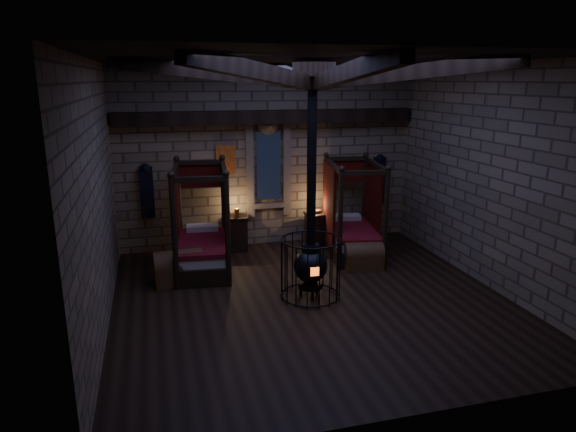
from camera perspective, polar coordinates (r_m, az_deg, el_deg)
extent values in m
cube|color=black|center=(9.48, 2.58, -9.24)|extent=(7.00, 7.00, 0.01)
cube|color=#847054|center=(12.16, -2.25, 6.53)|extent=(7.00, 0.02, 4.20)
cube|color=#847054|center=(5.70, 13.40, -3.71)|extent=(7.00, 0.02, 4.20)
cube|color=#847054|center=(8.47, -20.46, 1.86)|extent=(0.02, 7.00, 4.20)
cube|color=#847054|center=(10.42, 21.49, 4.06)|extent=(0.02, 7.00, 4.20)
cube|color=black|center=(8.65, 2.92, 17.04)|extent=(7.00, 7.00, 0.01)
cube|color=black|center=(11.88, -2.10, 10.94)|extent=(6.86, 0.35, 0.30)
cylinder|color=black|center=(8.64, 2.91, 16.05)|extent=(0.70, 0.70, 0.25)
cube|color=black|center=(12.14, -2.19, 5.56)|extent=(0.55, 0.04, 1.60)
cube|color=maroon|center=(11.94, -6.92, 6.28)|extent=(0.45, 0.03, 0.65)
cube|color=black|center=(11.83, -15.40, 2.56)|extent=(0.30, 0.10, 1.15)
cube|color=black|center=(13.01, 10.09, 3.96)|extent=(0.30, 0.10, 1.15)
cube|color=black|center=(10.97, -9.39, -4.98)|extent=(1.27, 2.15, 0.35)
cube|color=beige|center=(10.88, -9.45, -3.62)|extent=(1.13, 1.98, 0.22)
cube|color=maroon|center=(10.84, -9.48, -2.93)|extent=(1.20, 2.02, 0.10)
cube|color=beige|center=(11.53, -9.49, -1.33)|extent=(0.72, 0.41, 0.14)
cube|color=#4F0D06|center=(11.53, -9.72, 4.46)|extent=(1.08, 0.16, 0.54)
cylinder|color=black|center=(9.77, -12.51, -2.05)|extent=(0.11, 0.11, 2.17)
cylinder|color=black|center=(11.67, -11.99, 0.76)|extent=(0.11, 0.11, 2.17)
cylinder|color=black|center=(9.76, -6.73, -1.82)|extent=(0.11, 0.11, 2.17)
cylinder|color=black|center=(11.66, -7.15, 0.96)|extent=(0.11, 0.11, 2.17)
cube|color=#4F0D06|center=(10.99, -12.32, 0.13)|extent=(0.21, 1.48, 1.92)
cube|color=#4F0D06|center=(10.98, -6.87, 0.35)|extent=(0.21, 1.48, 1.92)
cube|color=black|center=(11.85, 7.12, -3.40)|extent=(1.35, 2.13, 0.34)
cube|color=beige|center=(11.77, 7.16, -2.16)|extent=(1.21, 1.96, 0.21)
cube|color=maroon|center=(11.73, 7.18, -1.54)|extent=(1.28, 2.01, 0.10)
cube|color=beige|center=(12.39, 6.49, -0.16)|extent=(0.72, 0.44, 0.13)
cube|color=#4F0D06|center=(12.40, 6.40, 5.06)|extent=(1.05, 0.22, 0.53)
cylinder|color=black|center=(10.61, 5.83, -0.60)|extent=(0.11, 0.11, 2.10)
cylinder|color=black|center=(12.43, 4.17, 1.77)|extent=(0.11, 0.11, 2.10)
cylinder|color=black|center=(10.83, 10.80, -0.46)|extent=(0.11, 0.11, 2.10)
cylinder|color=black|center=(12.62, 8.46, 1.84)|extent=(0.11, 0.11, 2.10)
cube|color=#4F0D06|center=(11.77, 4.56, 1.25)|extent=(0.30, 1.42, 1.87)
cube|color=#4F0D06|center=(11.98, 9.35, 1.34)|extent=(0.30, 1.42, 1.87)
cube|color=brown|center=(10.35, -12.01, -6.26)|extent=(0.95, 0.61, 0.39)
cylinder|color=brown|center=(10.29, -12.07, -5.26)|extent=(0.95, 0.61, 0.57)
cube|color=#B59537|center=(10.33, -14.41, -6.46)|extent=(0.08, 0.59, 0.41)
cube|color=#B59537|center=(10.39, -9.63, -6.05)|extent=(0.08, 0.59, 0.41)
cube|color=brown|center=(11.01, 8.30, -4.91)|extent=(0.86, 0.57, 0.34)
cylinder|color=brown|center=(10.96, 8.34, -4.09)|extent=(0.86, 0.57, 0.49)
cube|color=#B59537|center=(10.91, 6.41, -5.04)|extent=(0.10, 0.51, 0.35)
cube|color=#B59537|center=(11.13, 10.15, -4.79)|extent=(0.10, 0.51, 0.35)
cube|color=black|center=(12.03, -5.63, -1.98)|extent=(0.53, 0.51, 0.78)
cube|color=black|center=(11.92, -5.68, -0.08)|extent=(0.58, 0.56, 0.04)
cylinder|color=#B59537|center=(11.89, -5.70, 0.43)|extent=(0.11, 0.11, 0.18)
cube|color=black|center=(12.36, 3.17, -1.54)|extent=(0.51, 0.49, 0.75)
cube|color=black|center=(12.26, 3.19, 0.24)|extent=(0.55, 0.54, 0.04)
cube|color=brown|center=(12.24, 3.20, 0.53)|extent=(0.21, 0.17, 0.05)
cylinder|color=black|center=(9.48, 2.48, -7.62)|extent=(0.44, 0.44, 0.11)
sphere|color=black|center=(9.35, 2.51, -5.54)|extent=(0.62, 0.62, 0.62)
cylinder|color=black|center=(9.24, 2.53, -3.61)|extent=(0.31, 0.31, 0.16)
cube|color=#FF5914|center=(9.08, 3.01, -6.19)|extent=(0.16, 0.03, 0.16)
cylinder|color=black|center=(8.86, 2.65, 6.13)|extent=(0.17, 0.17, 3.05)
torus|color=black|center=(9.56, 2.47, -8.72)|extent=(1.10, 1.10, 0.03)
torus|color=black|center=(9.19, 2.54, -2.63)|extent=(1.10, 1.10, 0.03)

